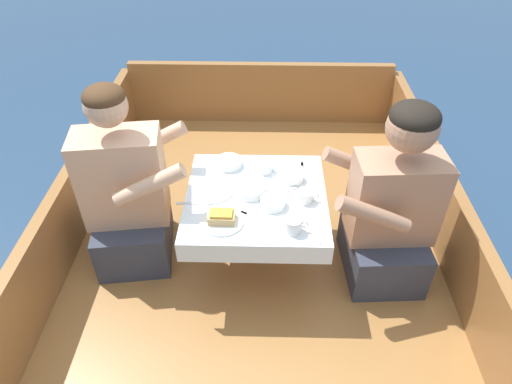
% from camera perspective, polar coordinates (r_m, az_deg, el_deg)
% --- Properties ---
extents(ground_plane, '(60.00, 60.00, 0.00)m').
position_cam_1_polar(ground_plane, '(2.63, -0.04, -13.02)').
color(ground_plane, navy).
extents(boat_deck, '(2.06, 3.13, 0.25)m').
position_cam_1_polar(boat_deck, '(2.53, -0.04, -11.26)').
color(boat_deck, '#9E6B38').
rests_on(boat_deck, ground_plane).
extents(gunwale_port, '(0.06, 3.13, 0.40)m').
position_cam_1_polar(gunwale_port, '(2.51, -23.65, -5.13)').
color(gunwale_port, '#936033').
rests_on(gunwale_port, boat_deck).
extents(gunwale_starboard, '(0.06, 3.13, 0.40)m').
position_cam_1_polar(gunwale_starboard, '(2.48, 23.91, -5.87)').
color(gunwale_starboard, '#936033').
rests_on(gunwale_starboard, boat_deck).
extents(bow_coaming, '(1.94, 0.06, 0.46)m').
position_cam_1_polar(bow_coaming, '(3.53, 0.56, 12.31)').
color(bow_coaming, '#936033').
rests_on(bow_coaming, boat_deck).
extents(cockpit_table, '(0.67, 0.68, 0.43)m').
position_cam_1_polar(cockpit_table, '(2.21, 0.00, -1.40)').
color(cockpit_table, '#B2B2B7').
rests_on(cockpit_table, boat_deck).
extents(person_port, '(0.56, 0.50, 0.98)m').
position_cam_1_polar(person_port, '(2.34, -15.77, -0.43)').
color(person_port, '#333847').
rests_on(person_port, boat_deck).
extents(person_starboard, '(0.54, 0.46, 0.96)m').
position_cam_1_polar(person_starboard, '(2.24, 16.47, -2.30)').
color(person_starboard, '#333847').
rests_on(person_starboard, boat_deck).
extents(plate_sandwich, '(0.20, 0.20, 0.01)m').
position_cam_1_polar(plate_sandwich, '(2.04, -4.29, -3.65)').
color(plate_sandwich, white).
rests_on(plate_sandwich, cockpit_table).
extents(plate_bread, '(0.18, 0.18, 0.01)m').
position_cam_1_polar(plate_bread, '(2.21, -5.21, 0.11)').
color(plate_bread, white).
rests_on(plate_bread, cockpit_table).
extents(sandwich, '(0.12, 0.08, 0.05)m').
position_cam_1_polar(sandwich, '(2.02, -4.32, -3.08)').
color(sandwich, tan).
rests_on(sandwich, plate_sandwich).
extents(bowl_port_near, '(0.12, 0.12, 0.04)m').
position_cam_1_polar(bowl_port_near, '(2.27, 4.52, 1.94)').
color(bowl_port_near, white).
rests_on(bowl_port_near, cockpit_table).
extents(bowl_starboard_near, '(0.14, 0.14, 0.04)m').
position_cam_1_polar(bowl_starboard_near, '(2.18, -0.64, 0.29)').
color(bowl_starboard_near, white).
rests_on(bowl_starboard_near, cockpit_table).
extents(bowl_center_far, '(0.12, 0.12, 0.04)m').
position_cam_1_polar(bowl_center_far, '(2.11, 2.13, -1.25)').
color(bowl_center_far, white).
rests_on(bowl_center_far, cockpit_table).
extents(bowl_port_far, '(0.13, 0.13, 0.04)m').
position_cam_1_polar(bowl_port_far, '(2.36, -3.44, 3.74)').
color(bowl_port_far, white).
rests_on(bowl_port_far, cockpit_table).
extents(coffee_cup_port, '(0.10, 0.08, 0.07)m').
position_cam_1_polar(coffee_cup_port, '(1.98, 4.69, -4.11)').
color(coffee_cup_port, white).
rests_on(coffee_cup_port, cockpit_table).
extents(coffee_cup_starboard, '(0.11, 0.08, 0.05)m').
position_cam_1_polar(coffee_cup_starboard, '(2.32, 1.08, 3.16)').
color(coffee_cup_starboard, white).
rests_on(coffee_cup_starboard, cockpit_table).
extents(coffee_cup_center, '(0.10, 0.07, 0.06)m').
position_cam_1_polar(coffee_cup_center, '(2.14, 6.17, -0.49)').
color(coffee_cup_center, white).
rests_on(coffee_cup_center, cockpit_table).
extents(utensil_fork_starboard, '(0.16, 0.10, 0.00)m').
position_cam_1_polar(utensil_fork_starboard, '(2.06, -0.34, -3.11)').
color(utensil_fork_starboard, silver).
rests_on(utensil_fork_starboard, cockpit_table).
extents(utensil_knife_port, '(0.03, 0.17, 0.00)m').
position_cam_1_polar(utensil_knife_port, '(2.02, 8.01, -4.75)').
color(utensil_knife_port, silver).
rests_on(utensil_knife_port, cockpit_table).
extents(utensil_spoon_center, '(0.17, 0.02, 0.01)m').
position_cam_1_polar(utensil_spoon_center, '(2.15, -6.99, -1.37)').
color(utensil_spoon_center, silver).
rests_on(utensil_spoon_center, cockpit_table).
extents(utensil_fork_port, '(0.03, 0.17, 0.00)m').
position_cam_1_polar(utensil_fork_port, '(2.35, 5.75, 2.76)').
color(utensil_fork_port, silver).
rests_on(utensil_fork_port, cockpit_table).
extents(utensil_spoon_port, '(0.15, 0.11, 0.01)m').
position_cam_1_polar(utensil_spoon_port, '(2.39, 2.50, 3.75)').
color(utensil_spoon_port, silver).
rests_on(utensil_spoon_port, cockpit_table).
extents(utensil_spoon_starboard, '(0.15, 0.11, 0.01)m').
position_cam_1_polar(utensil_spoon_starboard, '(2.21, 3.97, 0.17)').
color(utensil_spoon_starboard, silver).
rests_on(utensil_spoon_starboard, cockpit_table).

